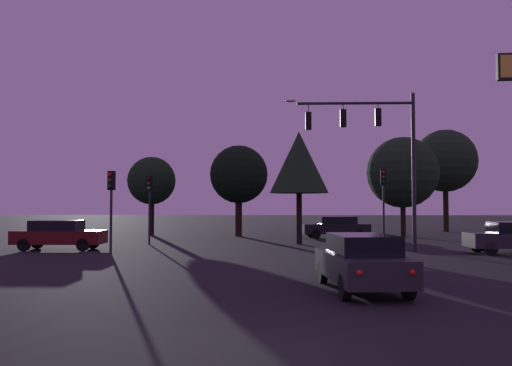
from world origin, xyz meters
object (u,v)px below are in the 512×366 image
Objects in this scene: car_crossing_right at (59,234)px; tree_lot_edge at (239,175)px; traffic_light_corner_right at (383,192)px; tree_left_far at (403,172)px; car_nearside_lane at (361,261)px; car_far_lane at (335,227)px; traffic_signal_mast_arm at (375,139)px; tree_behind_sign at (445,161)px; traffic_light_median at (111,195)px; traffic_light_corner_left at (149,196)px; tree_center_horizon at (152,181)px; tree_right_cluster at (299,163)px.

car_crossing_right is 14.94m from tree_lot_edge.
traffic_light_corner_right is 9.22m from tree_left_far.
car_nearside_lane is 21.93m from car_far_lane.
car_nearside_lane is (-3.87, -15.50, -2.28)m from traffic_light_corner_right.
traffic_signal_mast_arm is 21.53m from tree_behind_sign.
traffic_light_median is 22.29m from tree_left_far.
traffic_light_corner_right is (13.55, -0.32, 0.21)m from traffic_light_corner_left.
tree_behind_sign reaches higher than tree_left_far.
tree_lot_edge is at bearing -179.11° from tree_left_far.
tree_behind_sign is (25.97, 19.07, 5.34)m from car_crossing_right.
traffic_light_corner_right is 0.49× the size of tree_behind_sign.
tree_center_horizon reaches higher than car_far_lane.
traffic_light_corner_right is 0.97× the size of car_nearside_lane.
traffic_light_corner_right is 0.94× the size of car_crossing_right.
car_nearside_lane is at bearing -111.91° from tree_behind_sign.
car_nearside_lane is at bearing -106.42° from tree_left_far.
car_crossing_right is (-17.32, -3.42, -2.28)m from traffic_light_corner_right.
car_nearside_lane is 0.67× the size of tree_lot_edge.
traffic_light_corner_left is 1.03× the size of traffic_light_median.
traffic_light_corner_right reaches higher than car_far_lane.
traffic_light_corner_left is at bearing -120.41° from tree_lot_edge.
car_far_lane is 14.45m from tree_center_horizon.
tree_right_cluster is at bearing 93.11° from car_nearside_lane.
tree_lot_edge is (-4.98, 23.81, 3.75)m from car_nearside_lane.
traffic_light_median is (-13.90, -5.68, -0.29)m from traffic_light_corner_right.
traffic_signal_mast_arm is at bearing -117.10° from tree_behind_sign.
tree_behind_sign is 20.01m from tree_right_cluster.
tree_right_cluster reaches higher than traffic_light_corner_right.
traffic_signal_mast_arm is 1.19× the size of tree_lot_edge.
tree_left_far is at bearing -3.36° from tree_center_horizon.
tree_left_far reaches higher than tree_right_cluster.
traffic_light_corner_left is 0.60× the size of tree_lot_edge.
tree_lot_edge is at bearing 101.82° from car_nearside_lane.
car_far_lane is 0.54× the size of tree_behind_sign.
traffic_light_corner_left is (-12.40, 3.82, -2.77)m from traffic_signal_mast_arm.
traffic_signal_mast_arm is 1.09× the size of tree_left_far.
car_far_lane is at bearing 63.17° from tree_right_cluster.
traffic_light_corner_right is 17.80m from car_crossing_right.
traffic_light_median is at bearing -136.59° from tree_behind_sign.
traffic_light_corner_left is at bearing 86.65° from traffic_light_median.
tree_center_horizon is (-15.66, 9.60, 1.07)m from traffic_light_corner_right.
tree_center_horizon reaches higher than car_crossing_right.
tree_center_horizon is at bearing 141.29° from tree_right_cluster.
tree_center_horizon is 0.90× the size of tree_right_cluster.
tree_right_cluster is (-13.42, -14.79, -1.32)m from tree_behind_sign.
car_far_lane is 0.80× the size of tree_center_horizon.
traffic_light_corner_right is at bearing -1.35° from traffic_light_corner_left.
car_far_lane is (15.32, 9.76, 0.00)m from car_crossing_right.
tree_lot_edge reaches higher than traffic_light_corner_right.
tree_lot_edge is at bearing 123.14° from traffic_signal_mast_arm.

